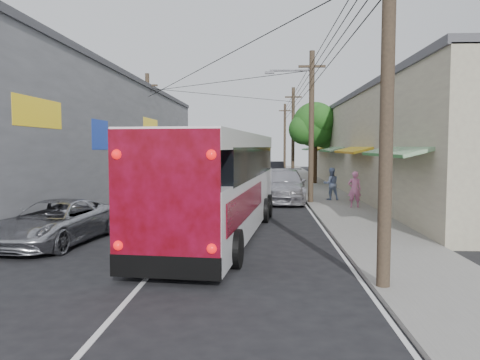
{
  "coord_description": "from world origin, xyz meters",
  "views": [
    {
      "loc": [
        2.67,
        -11.76,
        3.04
      ],
      "look_at": [
        1.69,
        8.15,
        1.62
      ],
      "focal_mm": 35.0,
      "sensor_mm": 36.0,
      "label": 1
    }
  ],
  "objects_px": {
    "pedestrian_near": "(354,189)",
    "parked_suv": "(283,186)",
    "coach_bus": "(220,183)",
    "jeepney": "(56,222)",
    "parked_car_mid": "(279,180)",
    "parked_car_far": "(275,170)",
    "pedestrian_far": "(331,184)"
  },
  "relations": [
    {
      "from": "pedestrian_near",
      "to": "parked_suv",
      "type": "bearing_deg",
      "value": -40.06
    },
    {
      "from": "coach_bus",
      "to": "jeepney",
      "type": "xyz_separation_m",
      "value": [
        -5.01,
        -1.69,
        -1.11
      ]
    },
    {
      "from": "parked_car_mid",
      "to": "jeepney",
      "type": "bearing_deg",
      "value": -115.0
    },
    {
      "from": "parked_suv",
      "to": "pedestrian_near",
      "type": "distance_m",
      "value": 4.6
    },
    {
      "from": "parked_car_far",
      "to": "parked_suv",
      "type": "bearing_deg",
      "value": -90.69
    },
    {
      "from": "parked_car_far",
      "to": "pedestrian_near",
      "type": "height_order",
      "value": "pedestrian_near"
    },
    {
      "from": "coach_bus",
      "to": "pedestrian_far",
      "type": "distance_m",
      "value": 11.26
    },
    {
      "from": "parked_car_mid",
      "to": "pedestrian_near",
      "type": "bearing_deg",
      "value": -76.15
    },
    {
      "from": "pedestrian_near",
      "to": "pedestrian_far",
      "type": "bearing_deg",
      "value": -73.69
    },
    {
      "from": "parked_car_far",
      "to": "pedestrian_near",
      "type": "xyz_separation_m",
      "value": [
        3.25,
        -22.98,
        0.19
      ]
    },
    {
      "from": "parked_car_far",
      "to": "parked_car_mid",
      "type": "bearing_deg",
      "value": -90.75
    },
    {
      "from": "jeepney",
      "to": "parked_car_mid",
      "type": "distance_m",
      "value": 20.6
    },
    {
      "from": "pedestrian_far",
      "to": "parked_car_far",
      "type": "bearing_deg",
      "value": -89.81
    },
    {
      "from": "parked_car_mid",
      "to": "pedestrian_near",
      "type": "relative_size",
      "value": 2.35
    },
    {
      "from": "jeepney",
      "to": "parked_car_mid",
      "type": "xyz_separation_m",
      "value": [
        7.6,
        19.14,
        0.01
      ]
    },
    {
      "from": "parked_car_mid",
      "to": "parked_car_far",
      "type": "height_order",
      "value": "parked_car_far"
    },
    {
      "from": "parked_car_far",
      "to": "pedestrian_far",
      "type": "relative_size",
      "value": 2.75
    },
    {
      "from": "jeepney",
      "to": "pedestrian_far",
      "type": "distance_m",
      "value": 15.5
    },
    {
      "from": "pedestrian_near",
      "to": "parked_car_mid",
      "type": "bearing_deg",
      "value": -68.54
    },
    {
      "from": "parked_suv",
      "to": "pedestrian_far",
      "type": "relative_size",
      "value": 3.47
    },
    {
      "from": "parked_suv",
      "to": "parked_car_mid",
      "type": "bearing_deg",
      "value": 94.01
    },
    {
      "from": "parked_suv",
      "to": "parked_car_mid",
      "type": "distance_m",
      "value": 7.42
    },
    {
      "from": "coach_bus",
      "to": "pedestrian_far",
      "type": "bearing_deg",
      "value": 68.45
    },
    {
      "from": "coach_bus",
      "to": "jeepney",
      "type": "distance_m",
      "value": 5.4
    },
    {
      "from": "parked_suv",
      "to": "coach_bus",
      "type": "bearing_deg",
      "value": -100.46
    },
    {
      "from": "coach_bus",
      "to": "parked_car_far",
      "type": "relative_size",
      "value": 2.52
    },
    {
      "from": "jeepney",
      "to": "coach_bus",
      "type": "bearing_deg",
      "value": 26.47
    },
    {
      "from": "parked_car_far",
      "to": "pedestrian_far",
      "type": "bearing_deg",
      "value": -83.17
    },
    {
      "from": "jeepney",
      "to": "parked_car_far",
      "type": "height_order",
      "value": "parked_car_far"
    },
    {
      "from": "coach_bus",
      "to": "parked_car_far",
      "type": "bearing_deg",
      "value": 91.05
    },
    {
      "from": "jeepney",
      "to": "parked_car_far",
      "type": "xyz_separation_m",
      "value": [
        7.64,
        31.49,
        0.11
      ]
    },
    {
      "from": "jeepney",
      "to": "pedestrian_far",
      "type": "relative_size",
      "value": 2.79
    }
  ]
}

